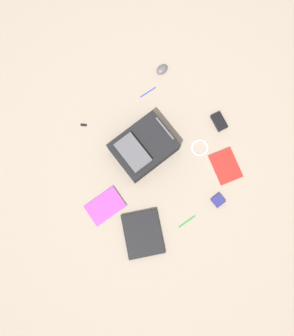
{
  "coord_description": "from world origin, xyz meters",
  "views": [
    {
      "loc": [
        0.28,
        -0.23,
        2.34
      ],
      "look_at": [
        -0.01,
        -0.03,
        0.02
      ],
      "focal_mm": 35.48,
      "sensor_mm": 36.0,
      "label": 1
    }
  ],
  "objects_px": {
    "pen_black": "(187,222)",
    "earbud_pouch": "(218,200)",
    "laptop": "(143,234)",
    "book_red": "(225,166)",
    "book_manual": "(105,206)",
    "usb_stick": "(84,125)",
    "pen_blue": "(148,92)",
    "computer_mouse": "(162,69)",
    "power_brick": "(219,122)",
    "cable_coil": "(200,147)",
    "backpack": "(143,148)"
  },
  "relations": [
    {
      "from": "book_manual",
      "to": "pen_black",
      "type": "bearing_deg",
      "value": 45.54
    },
    {
      "from": "power_brick",
      "to": "pen_black",
      "type": "distance_m",
      "value": 0.76
    },
    {
      "from": "book_red",
      "to": "computer_mouse",
      "type": "height_order",
      "value": "computer_mouse"
    },
    {
      "from": "backpack",
      "to": "pen_black",
      "type": "bearing_deg",
      "value": -3.04
    },
    {
      "from": "book_manual",
      "to": "pen_black",
      "type": "distance_m",
      "value": 0.58
    },
    {
      "from": "pen_blue",
      "to": "book_red",
      "type": "bearing_deg",
      "value": 10.65
    },
    {
      "from": "backpack",
      "to": "power_brick",
      "type": "xyz_separation_m",
      "value": [
        0.14,
        0.57,
        -0.06
      ]
    },
    {
      "from": "book_manual",
      "to": "pen_blue",
      "type": "bearing_deg",
      "value": 126.36
    },
    {
      "from": "backpack",
      "to": "earbud_pouch",
      "type": "height_order",
      "value": "backpack"
    },
    {
      "from": "book_red",
      "to": "usb_stick",
      "type": "relative_size",
      "value": 5.83
    },
    {
      "from": "power_brick",
      "to": "earbud_pouch",
      "type": "bearing_deg",
      "value": -36.44
    },
    {
      "from": "computer_mouse",
      "to": "book_manual",
      "type": "bearing_deg",
      "value": -68.02
    },
    {
      "from": "cable_coil",
      "to": "pen_black",
      "type": "relative_size",
      "value": 0.88
    },
    {
      "from": "cable_coil",
      "to": "pen_blue",
      "type": "distance_m",
      "value": 0.56
    },
    {
      "from": "laptop",
      "to": "pen_black",
      "type": "relative_size",
      "value": 2.8
    },
    {
      "from": "power_brick",
      "to": "laptop",
      "type": "bearing_deg",
      "value": -68.61
    },
    {
      "from": "computer_mouse",
      "to": "earbud_pouch",
      "type": "distance_m",
      "value": 1.04
    },
    {
      "from": "usb_stick",
      "to": "book_red",
      "type": "bearing_deg",
      "value": 39.25
    },
    {
      "from": "cable_coil",
      "to": "power_brick",
      "type": "height_order",
      "value": "power_brick"
    },
    {
      "from": "computer_mouse",
      "to": "usb_stick",
      "type": "bearing_deg",
      "value": -99.96
    },
    {
      "from": "backpack",
      "to": "power_brick",
      "type": "height_order",
      "value": "backpack"
    },
    {
      "from": "book_red",
      "to": "usb_stick",
      "type": "bearing_deg",
      "value": -140.75
    },
    {
      "from": "usb_stick",
      "to": "pen_black",
      "type": "bearing_deg",
      "value": 12.81
    },
    {
      "from": "power_brick",
      "to": "earbud_pouch",
      "type": "distance_m",
      "value": 0.57
    },
    {
      "from": "book_manual",
      "to": "usb_stick",
      "type": "bearing_deg",
      "value": 161.99
    },
    {
      "from": "book_red",
      "to": "cable_coil",
      "type": "bearing_deg",
      "value": -161.92
    },
    {
      "from": "power_brick",
      "to": "usb_stick",
      "type": "distance_m",
      "value": 0.99
    },
    {
      "from": "book_red",
      "to": "computer_mouse",
      "type": "distance_m",
      "value": 0.85
    },
    {
      "from": "pen_black",
      "to": "earbud_pouch",
      "type": "bearing_deg",
      "value": 89.63
    },
    {
      "from": "laptop",
      "to": "pen_black",
      "type": "height_order",
      "value": "laptop"
    },
    {
      "from": "power_brick",
      "to": "pen_black",
      "type": "xyz_separation_m",
      "value": [
        0.46,
        -0.6,
        -0.01
      ]
    },
    {
      "from": "pen_black",
      "to": "pen_blue",
      "type": "distance_m",
      "value": 0.98
    },
    {
      "from": "laptop",
      "to": "cable_coil",
      "type": "bearing_deg",
      "value": 112.35
    },
    {
      "from": "book_manual",
      "to": "pen_blue",
      "type": "distance_m",
      "value": 0.89
    },
    {
      "from": "backpack",
      "to": "pen_blue",
      "type": "bearing_deg",
      "value": 141.49
    },
    {
      "from": "laptop",
      "to": "power_brick",
      "type": "distance_m",
      "value": 0.97
    },
    {
      "from": "book_red",
      "to": "computer_mouse",
      "type": "bearing_deg",
      "value": 177.62
    },
    {
      "from": "book_manual",
      "to": "computer_mouse",
      "type": "xyz_separation_m",
      "value": [
        -0.61,
        0.9,
        0.01
      ]
    },
    {
      "from": "backpack",
      "to": "pen_black",
      "type": "height_order",
      "value": "backpack"
    },
    {
      "from": "pen_black",
      "to": "pen_blue",
      "type": "height_order",
      "value": "pen_black"
    },
    {
      "from": "laptop",
      "to": "book_red",
      "type": "distance_m",
      "value": 0.75
    },
    {
      "from": "pen_blue",
      "to": "book_manual",
      "type": "bearing_deg",
      "value": -53.64
    },
    {
      "from": "laptop",
      "to": "book_manual",
      "type": "bearing_deg",
      "value": -159.67
    },
    {
      "from": "book_manual",
      "to": "pen_black",
      "type": "relative_size",
      "value": 1.85
    },
    {
      "from": "backpack",
      "to": "cable_coil",
      "type": "xyz_separation_m",
      "value": [
        0.21,
        0.35,
        -0.07
      ]
    },
    {
      "from": "cable_coil",
      "to": "earbud_pouch",
      "type": "distance_m",
      "value": 0.4
    },
    {
      "from": "book_manual",
      "to": "cable_coil",
      "type": "bearing_deg",
      "value": 88.13
    },
    {
      "from": "pen_black",
      "to": "earbud_pouch",
      "type": "xyz_separation_m",
      "value": [
        0.0,
        0.26,
        0.01
      ]
    },
    {
      "from": "power_brick",
      "to": "cable_coil",
      "type": "bearing_deg",
      "value": -71.6
    },
    {
      "from": "book_manual",
      "to": "power_brick",
      "type": "xyz_separation_m",
      "value": [
        -0.05,
        1.02,
        0.01
      ]
    }
  ]
}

